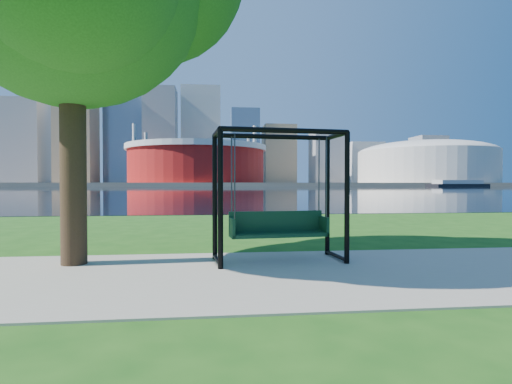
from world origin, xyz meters
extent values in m
plane|color=#1E5114|center=(0.00, 0.00, 0.00)|extent=(900.00, 900.00, 0.00)
cube|color=#9E937F|center=(0.00, -0.50, 0.01)|extent=(120.00, 4.00, 0.03)
cube|color=black|center=(0.00, 102.00, 0.01)|extent=(900.00, 180.00, 0.02)
cube|color=#937F60|center=(0.00, 306.00, 1.00)|extent=(900.00, 228.00, 2.00)
cylinder|color=maroon|center=(-10.00, 235.00, 13.00)|extent=(80.00, 80.00, 22.00)
cylinder|color=silver|center=(-10.00, 235.00, 22.50)|extent=(83.00, 83.00, 3.00)
cylinder|color=silver|center=(22.91, 254.00, 18.00)|extent=(2.00, 2.00, 32.00)
cylinder|color=silver|center=(-42.91, 254.00, 18.00)|extent=(2.00, 2.00, 32.00)
cylinder|color=silver|center=(-42.91, 216.00, 18.00)|extent=(2.00, 2.00, 32.00)
cylinder|color=silver|center=(22.91, 216.00, 18.00)|extent=(2.00, 2.00, 32.00)
cylinder|color=beige|center=(135.00, 235.00, 12.00)|extent=(84.00, 84.00, 20.00)
ellipsoid|color=beige|center=(135.00, 235.00, 21.00)|extent=(84.00, 84.00, 15.12)
cube|color=gray|center=(-140.00, 310.00, 33.00)|extent=(28.00, 28.00, 62.00)
cube|color=#998466|center=(-100.00, 300.00, 46.00)|extent=(26.00, 26.00, 88.00)
cube|color=slate|center=(-70.00, 325.00, 49.50)|extent=(30.00, 24.00, 95.00)
cube|color=gray|center=(-40.00, 305.00, 38.00)|extent=(24.00, 24.00, 72.00)
cube|color=silver|center=(-10.00, 335.00, 42.00)|extent=(32.00, 28.00, 80.00)
cube|color=slate|center=(25.00, 310.00, 31.00)|extent=(22.00, 22.00, 58.00)
cube|color=#998466|center=(55.00, 325.00, 26.00)|extent=(26.00, 26.00, 48.00)
cube|color=gray|center=(95.00, 315.00, 23.00)|extent=(28.00, 24.00, 42.00)
cube|color=silver|center=(135.00, 340.00, 20.00)|extent=(30.00, 26.00, 36.00)
cube|color=gray|center=(185.00, 320.00, 22.00)|extent=(24.00, 24.00, 40.00)
cube|color=#998466|center=(225.00, 335.00, 18.00)|extent=(26.00, 26.00, 32.00)
sphere|color=#998466|center=(-100.00, 300.00, 93.50)|extent=(10.00, 10.00, 10.00)
cylinder|color=black|center=(-0.78, -0.07, 1.21)|extent=(0.10, 0.10, 2.42)
cylinder|color=black|center=(1.53, 0.15, 1.21)|extent=(0.10, 0.10, 2.42)
cylinder|color=black|center=(-0.87, 0.88, 1.21)|extent=(0.10, 0.10, 2.42)
cylinder|color=black|center=(1.44, 1.09, 1.21)|extent=(0.10, 0.10, 2.42)
cylinder|color=black|center=(0.37, 0.04, 2.42)|extent=(2.32, 0.31, 0.09)
cylinder|color=black|center=(0.28, 0.98, 2.42)|extent=(2.32, 0.31, 0.09)
cylinder|color=black|center=(-0.83, 0.40, 2.42)|extent=(0.18, 0.95, 0.09)
cylinder|color=black|center=(-0.83, 0.40, 0.08)|extent=(0.16, 0.95, 0.08)
cylinder|color=black|center=(1.48, 0.62, 2.42)|extent=(0.18, 0.95, 0.09)
cylinder|color=black|center=(1.48, 0.62, 0.08)|extent=(0.16, 0.95, 0.08)
cube|color=black|center=(0.33, 0.51, 0.53)|extent=(1.88, 0.64, 0.06)
cube|color=black|center=(0.31, 0.72, 0.76)|extent=(1.84, 0.22, 0.40)
cube|color=black|center=(-0.56, 0.43, 0.67)|extent=(0.10, 0.48, 0.36)
cube|color=black|center=(1.21, 0.59, 0.67)|extent=(0.10, 0.48, 0.36)
cylinder|color=#39393F|center=(-0.52, 0.24, 1.61)|extent=(0.03, 0.03, 1.53)
cylinder|color=#39393F|center=(1.21, 0.40, 1.61)|extent=(0.03, 0.03, 1.53)
cylinder|color=#39393F|center=(-0.56, 0.62, 1.61)|extent=(0.03, 0.03, 1.53)
cylinder|color=#39393F|center=(1.17, 0.79, 1.61)|extent=(0.03, 0.03, 1.53)
cylinder|color=black|center=(-3.41, 0.63, 2.26)|extent=(0.45, 0.45, 4.51)
cube|color=black|center=(120.39, 178.60, 0.67)|extent=(33.48, 15.37, 1.30)
cube|color=beige|center=(120.39, 178.60, 2.29)|extent=(26.81, 12.40, 1.94)
camera|label=1|loc=(-0.92, -6.89, 1.49)|focal=28.00mm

